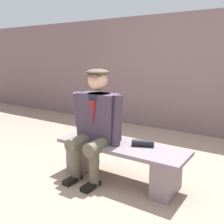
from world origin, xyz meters
TOP-DOWN VIEW (x-y plane):
  - ground_plane at (0.00, 0.00)m, footprint 30.00×30.00m
  - bench at (0.00, 0.00)m, footprint 1.47×0.47m
  - seated_man at (0.29, 0.06)m, footprint 0.64×0.59m
  - rolled_magazine at (-0.23, -0.08)m, footprint 0.25×0.16m
  - stadium_wall at (0.00, -2.34)m, footprint 12.00×0.24m

SIDE VIEW (x-z plane):
  - ground_plane at x=0.00m, z-range 0.00..0.00m
  - bench at x=0.00m, z-range 0.05..0.47m
  - rolled_magazine at x=-0.23m, z-range 0.42..0.49m
  - seated_man at x=0.29m, z-range 0.04..1.28m
  - stadium_wall at x=0.00m, z-range 0.00..2.11m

